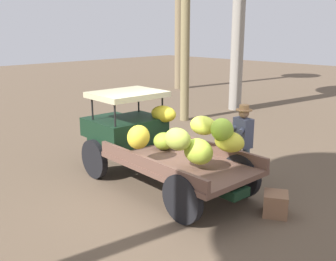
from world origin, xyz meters
The scene contains 4 objects.
ground_plane centered at (0.00, 0.00, 0.00)m, with size 60.00×60.00×0.00m, color brown.
truck centered at (0.67, -0.09, 0.93)m, with size 4.53×1.93×1.88m.
farmer centered at (-0.71, -1.40, 0.97)m, with size 0.54×0.50×1.71m.
wooden_crate centered at (-2.03, -0.57, 0.20)m, with size 0.45×0.42×0.41m, color #885E42.
Camera 1 is at (-5.16, 5.26, 3.23)m, focal length 41.43 mm.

